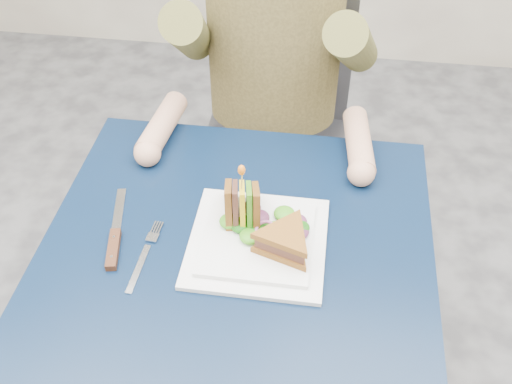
# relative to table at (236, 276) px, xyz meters

# --- Properties ---
(table) EXTENTS (0.75, 0.75, 0.73)m
(table) POSITION_rel_table_xyz_m (0.00, 0.00, 0.00)
(table) COLOR black
(table) RESTS_ON ground
(chair) EXTENTS (0.42, 0.40, 0.93)m
(chair) POSITION_rel_table_xyz_m (0.00, 0.71, -0.11)
(chair) COLOR #47474C
(chair) RESTS_ON ground
(diner) EXTENTS (0.54, 0.59, 0.74)m
(diner) POSITION_rel_table_xyz_m (-0.00, 0.60, 0.26)
(diner) COLOR brown
(diner) RESTS_ON chair
(plate) EXTENTS (0.26, 0.26, 0.02)m
(plate) POSITION_rel_table_xyz_m (0.04, 0.02, 0.09)
(plate) COLOR white
(plate) RESTS_ON table
(sandwich_flat) EXTENTS (0.16, 0.16, 0.05)m
(sandwich_flat) POSITION_rel_table_xyz_m (0.09, -0.00, 0.12)
(sandwich_flat) COLOR brown
(sandwich_flat) RESTS_ON plate
(sandwich_upright) EXTENTS (0.09, 0.15, 0.15)m
(sandwich_upright) POSITION_rel_table_xyz_m (0.00, 0.07, 0.13)
(sandwich_upright) COLOR brown
(sandwich_upright) RESTS_ON plate
(fork) EXTENTS (0.03, 0.18, 0.01)m
(fork) POSITION_rel_table_xyz_m (-0.17, -0.04, 0.08)
(fork) COLOR silver
(fork) RESTS_ON table
(knife) EXTENTS (0.06, 0.22, 0.02)m
(knife) POSITION_rel_table_xyz_m (-0.23, -0.02, 0.09)
(knife) COLOR silver
(knife) RESTS_ON table
(toothpick) EXTENTS (0.01, 0.01, 0.06)m
(toothpick) POSITION_rel_table_xyz_m (0.00, 0.07, 0.20)
(toothpick) COLOR tan
(toothpick) RESTS_ON sandwich_upright
(toothpick_frill) EXTENTS (0.01, 0.01, 0.02)m
(toothpick_frill) POSITION_rel_table_xyz_m (0.00, 0.07, 0.23)
(toothpick_frill) COLOR orange
(toothpick_frill) RESTS_ON sandwich_upright
(lettuce_spill) EXTENTS (0.15, 0.13, 0.02)m
(lettuce_spill) POSITION_rel_table_xyz_m (0.04, 0.03, 0.11)
(lettuce_spill) COLOR #337A14
(lettuce_spill) RESTS_ON plate
(onion_ring) EXTENTS (0.04, 0.04, 0.02)m
(onion_ring) POSITION_rel_table_xyz_m (0.05, 0.03, 0.11)
(onion_ring) COLOR #9E4C7A
(onion_ring) RESTS_ON plate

